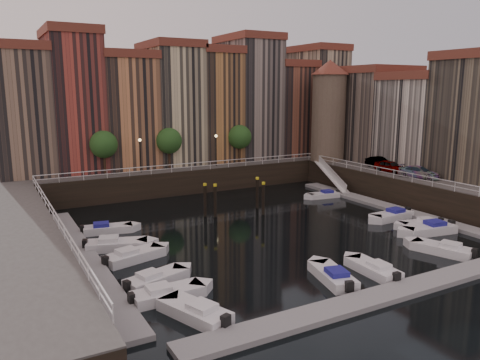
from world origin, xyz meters
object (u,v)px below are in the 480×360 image
boat_left_0 (166,294)px  car_c (419,173)px  car_b (380,163)px  gangway (331,175)px  mooring_pilings (236,199)px  boat_left_2 (133,256)px  car_a (390,167)px  boat_left_1 (155,279)px  corner_tower (329,109)px

boat_left_0 → car_c: bearing=14.8°
car_b → boat_left_0: bearing=-152.0°
gangway → boat_left_0: gangway is taller
gangway → mooring_pilings: gangway is taller
boat_left_2 → car_a: car_a is taller
boat_left_1 → car_c: 34.11m
boat_left_1 → gangway: bearing=14.0°
boat_left_1 → car_b: car_b is taller
car_c → corner_tower: bearing=71.7°
corner_tower → boat_left_2: (-32.95, -17.51, -9.81)m
car_b → boat_left_2: bearing=-163.1°
boat_left_2 → car_a: 33.95m
gangway → car_b: car_b is taller
boat_left_2 → car_a: bearing=-4.9°
gangway → boat_left_0: bearing=-145.6°
boat_left_2 → boat_left_1: bearing=-104.5°
boat_left_0 → boat_left_1: 2.60m
boat_left_0 → boat_left_1: (0.15, 2.59, -0.01)m
boat_left_1 → car_a: 35.14m
mooring_pilings → car_b: (21.18, 0.72, 2.04)m
corner_tower → gangway: bearing=-122.8°
mooring_pilings → car_c: size_ratio=1.49×
car_a → car_c: size_ratio=0.91×
mooring_pilings → car_b: car_b is taller
boat_left_0 → car_b: bearing=24.5°
corner_tower → mooring_pilings: bearing=-154.6°
boat_left_2 → car_b: 35.82m
boat_left_0 → boat_left_1: boat_left_0 is taller
boat_left_0 → gangway: bearing=33.3°
mooring_pilings → boat_left_1: 18.80m
corner_tower → boat_left_0: corner_tower is taller
car_a → car_c: 4.17m
car_a → corner_tower: bearing=89.6°
mooring_pilings → boat_left_1: bearing=-135.1°
car_a → car_c: (0.06, -4.17, -0.04)m
boat_left_1 → car_b: size_ratio=1.14×
corner_tower → car_b: 10.88m
boat_left_1 → car_c: bearing=-5.3°
corner_tower → car_c: (0.35, -15.65, -6.53)m
corner_tower → boat_left_2: corner_tower is taller
boat_left_1 → corner_tower: bearing=17.4°
gangway → boat_left_0: size_ratio=1.74×
boat_left_1 → car_a: bearing=1.4°
corner_tower → boat_left_1: (-32.89, -22.54, -9.83)m
gangway → car_a: bearing=-65.4°
mooring_pilings → boat_left_1: size_ratio=1.42×
car_a → gangway: bearing=112.7°
gangway → car_c: bearing=-73.7°
boat_left_1 → car_b: (34.47, 13.95, 3.33)m
gangway → boat_left_0: 36.56m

